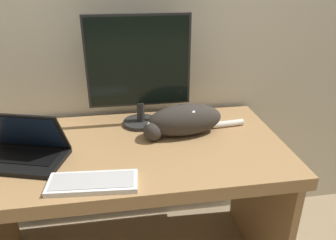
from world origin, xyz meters
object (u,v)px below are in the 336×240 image
at_px(external_keyboard, 93,183).
at_px(cat, 183,120).
at_px(laptop, 24,151).
at_px(monitor, 139,69).

distance_m(external_keyboard, cat, 0.56).
relative_size(laptop, external_keyboard, 1.14).
bearing_deg(monitor, laptop, -151.97).
bearing_deg(laptop, monitor, 45.19).
xyz_separation_m(laptop, external_keyboard, (0.30, -0.23, -0.03)).
bearing_deg(cat, external_keyboard, -145.47).
bearing_deg(monitor, cat, -37.77).
bearing_deg(external_keyboard, monitor, 70.44).
distance_m(laptop, cat, 0.74).
bearing_deg(laptop, cat, 27.08).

